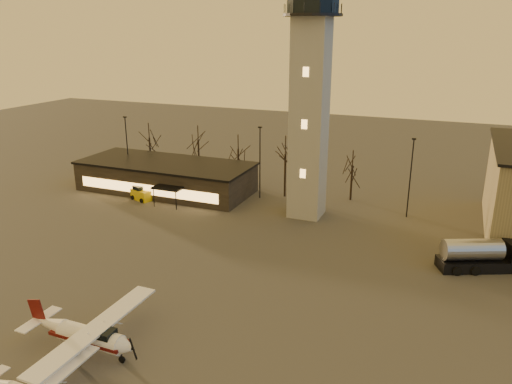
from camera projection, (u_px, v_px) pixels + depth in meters
ground at (190, 344)px, 37.50m from camera, size 220.00×220.00×0.00m
control_tower at (310, 85)px, 58.85m from camera, size 6.80×6.80×32.60m
terminal at (166, 176)px, 72.92m from camera, size 25.40×12.20×4.30m
light_poles at (313, 172)px, 62.93m from camera, size 58.50×12.25×10.14m
tree_row at (238, 146)px, 75.07m from camera, size 37.20×9.20×8.80m
cessna_rear at (93, 340)px, 35.99m from camera, size 9.85×12.46×3.45m
fuel_truck at (483, 257)px, 48.95m from camera, size 8.82×5.72×3.18m
service_cart at (142, 194)px, 69.32m from camera, size 3.46×2.74×1.96m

